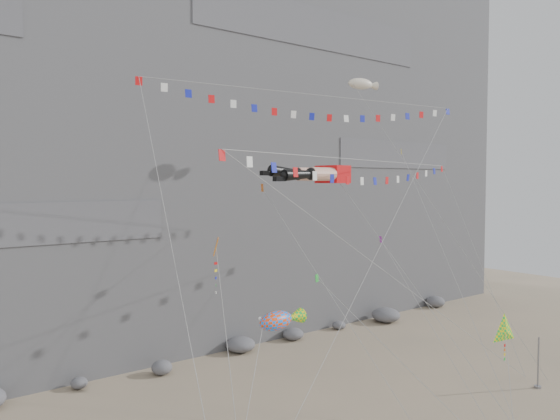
# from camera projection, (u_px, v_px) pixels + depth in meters

# --- Properties ---
(ground) EXTENTS (120.00, 120.00, 0.00)m
(ground) POSITION_uv_depth(u_px,v_px,m) (390.00, 417.00, 34.60)
(ground) COLOR gray
(ground) RESTS_ON ground
(cliff) EXTENTS (80.00, 28.00, 50.00)m
(cliff) POSITION_uv_depth(u_px,v_px,m) (162.00, 88.00, 58.55)
(cliff) COLOR slate
(cliff) RESTS_ON ground
(talus_boulders) EXTENTS (60.00, 3.00, 1.20)m
(talus_boulders) POSITION_uv_depth(u_px,v_px,m) (240.00, 345.00, 47.97)
(talus_boulders) COLOR slate
(talus_boulders) RESTS_ON ground
(anchor_pole_right) EXTENTS (0.12, 0.12, 3.72)m
(anchor_pole_right) POSITION_uv_depth(u_px,v_px,m) (538.00, 363.00, 39.47)
(anchor_pole_right) COLOR gray
(anchor_pole_right) RESTS_ON ground
(legs_kite) EXTENTS (7.23, 16.42, 21.68)m
(legs_kite) POSITION_uv_depth(u_px,v_px,m) (314.00, 174.00, 37.97)
(legs_kite) COLOR red
(legs_kite) RESTS_ON ground
(flag_banner_upper) EXTENTS (31.20, 15.11, 30.57)m
(flag_banner_upper) POSITION_uv_depth(u_px,v_px,m) (321.00, 96.00, 41.85)
(flag_banner_upper) COLOR red
(flag_banner_upper) RESTS_ON ground
(flag_banner_lower) EXTENTS (30.24, 10.74, 20.73)m
(flag_banner_lower) POSITION_uv_depth(u_px,v_px,m) (369.00, 161.00, 38.64)
(flag_banner_lower) COLOR red
(flag_banner_lower) RESTS_ON ground
(harlequin_kite) EXTENTS (2.26, 5.53, 12.72)m
(harlequin_kite) POSITION_uv_depth(u_px,v_px,m) (216.00, 247.00, 27.97)
(harlequin_kite) COLOR red
(harlequin_kite) RESTS_ON ground
(fish_windsock) EXTENTS (9.62, 7.35, 12.27)m
(fish_windsock) POSITION_uv_depth(u_px,v_px,m) (276.00, 321.00, 30.91)
(fish_windsock) COLOR #EE400C
(fish_windsock) RESTS_ON ground
(delta_kite) EXTENTS (5.81, 3.75, 7.72)m
(delta_kite) POSITION_uv_depth(u_px,v_px,m) (505.00, 332.00, 34.84)
(delta_kite) COLOR yellow
(delta_kite) RESTS_ON ground
(blimp_windsock) EXTENTS (8.29, 14.49, 27.65)m
(blimp_windsock) POSITION_uv_depth(u_px,v_px,m) (361.00, 85.00, 46.58)
(blimp_windsock) COLOR beige
(blimp_windsock) RESTS_ON ground
(small_kite_a) EXTENTS (2.51, 13.89, 19.71)m
(small_kite_a) POSITION_uv_depth(u_px,v_px,m) (264.00, 191.00, 37.83)
(small_kite_a) COLOR #D55A11
(small_kite_a) RESTS_ON ground
(small_kite_b) EXTENTS (3.81, 12.45, 16.05)m
(small_kite_b) POSITION_uv_depth(u_px,v_px,m) (382.00, 242.00, 42.48)
(small_kite_b) COLOR #B121C1
(small_kite_b) RESTS_ON ground
(small_kite_c) EXTENTS (3.72, 12.07, 14.73)m
(small_kite_c) POSITION_uv_depth(u_px,v_px,m) (320.00, 281.00, 34.82)
(small_kite_c) COLOR green
(small_kite_c) RESTS_ON ground
(small_kite_d) EXTENTS (7.18, 15.14, 23.64)m
(small_kite_d) POSITION_uv_depth(u_px,v_px,m) (404.00, 158.00, 44.66)
(small_kite_d) COLOR yellow
(small_kite_d) RESTS_ON ground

